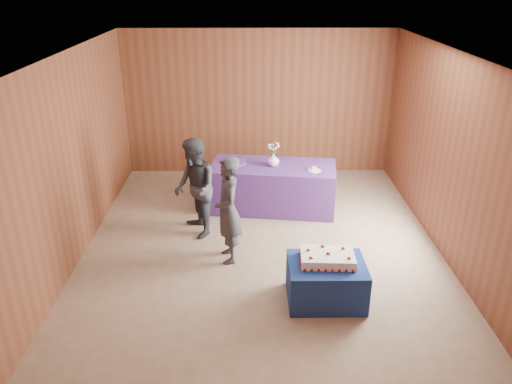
{
  "coord_description": "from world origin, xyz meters",
  "views": [
    {
      "loc": [
        -0.16,
        -6.2,
        3.61
      ],
      "look_at": [
        -0.08,
        0.1,
        0.82
      ],
      "focal_mm": 35.0,
      "sensor_mm": 36.0,
      "label": 1
    }
  ],
  "objects_px": {
    "cake_table": "(326,282)",
    "guest_right": "(195,188)",
    "serving_table": "(273,187)",
    "guest_left": "(228,210)",
    "sheet_cake": "(327,258)",
    "vase": "(273,160)"
  },
  "relations": [
    {
      "from": "sheet_cake",
      "to": "vase",
      "type": "distance_m",
      "value": 2.58
    },
    {
      "from": "vase",
      "to": "guest_left",
      "type": "bearing_deg",
      "value": -112.5
    },
    {
      "from": "guest_left",
      "to": "guest_right",
      "type": "distance_m",
      "value": 0.88
    },
    {
      "from": "sheet_cake",
      "to": "guest_right",
      "type": "bearing_deg",
      "value": 139.15
    },
    {
      "from": "cake_table",
      "to": "guest_right",
      "type": "bearing_deg",
      "value": 135.33
    },
    {
      "from": "cake_table",
      "to": "guest_left",
      "type": "height_order",
      "value": "guest_left"
    },
    {
      "from": "sheet_cake",
      "to": "guest_right",
      "type": "xyz_separation_m",
      "value": [
        -1.7,
        1.63,
        0.18
      ]
    },
    {
      "from": "serving_table",
      "to": "vase",
      "type": "height_order",
      "value": "vase"
    },
    {
      "from": "sheet_cake",
      "to": "serving_table",
      "type": "bearing_deg",
      "value": 104.74
    },
    {
      "from": "guest_right",
      "to": "sheet_cake",
      "type": "bearing_deg",
      "value": 24.69
    },
    {
      "from": "guest_right",
      "to": "guest_left",
      "type": "bearing_deg",
      "value": 13.63
    },
    {
      "from": "cake_table",
      "to": "serving_table",
      "type": "relative_size",
      "value": 0.45
    },
    {
      "from": "vase",
      "to": "guest_right",
      "type": "height_order",
      "value": "guest_right"
    },
    {
      "from": "serving_table",
      "to": "guest_left",
      "type": "relative_size",
      "value": 1.36
    },
    {
      "from": "guest_left",
      "to": "sheet_cake",
      "type": "bearing_deg",
      "value": 41.01
    },
    {
      "from": "guest_right",
      "to": "vase",
      "type": "bearing_deg",
      "value": 105.57
    },
    {
      "from": "cake_table",
      "to": "guest_left",
      "type": "bearing_deg",
      "value": 141.27
    },
    {
      "from": "guest_left",
      "to": "serving_table",
      "type": "bearing_deg",
      "value": 145.9
    },
    {
      "from": "guest_left",
      "to": "guest_right",
      "type": "bearing_deg",
      "value": -156.51
    },
    {
      "from": "cake_table",
      "to": "guest_right",
      "type": "xyz_separation_m",
      "value": [
        -1.69,
        1.67,
        0.49
      ]
    },
    {
      "from": "guest_right",
      "to": "serving_table",
      "type": "bearing_deg",
      "value": 105.73
    },
    {
      "from": "cake_table",
      "to": "vase",
      "type": "xyz_separation_m",
      "value": [
        -0.52,
        2.55,
        0.6
      ]
    }
  ]
}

